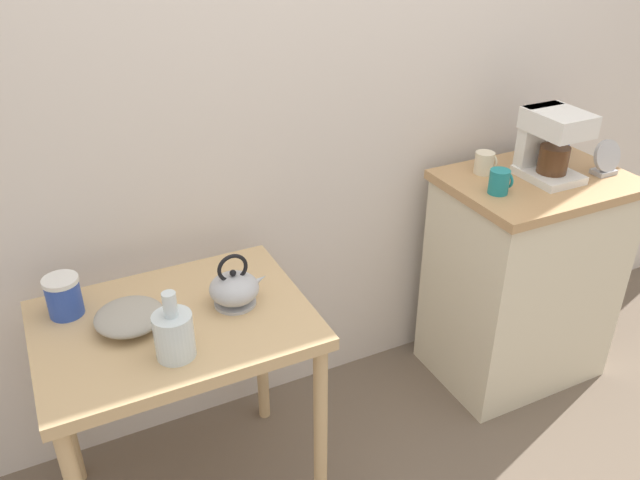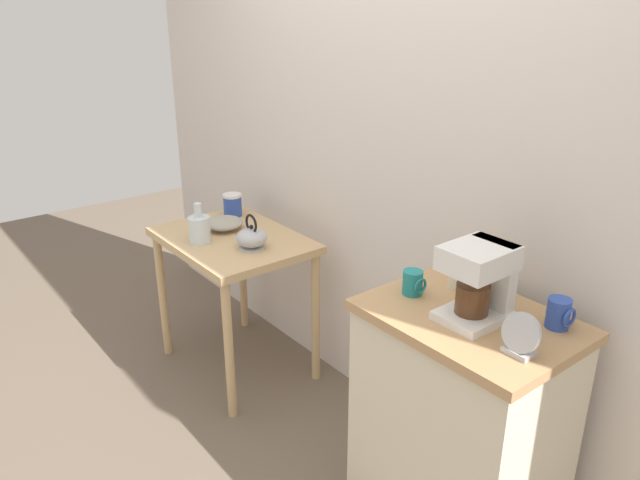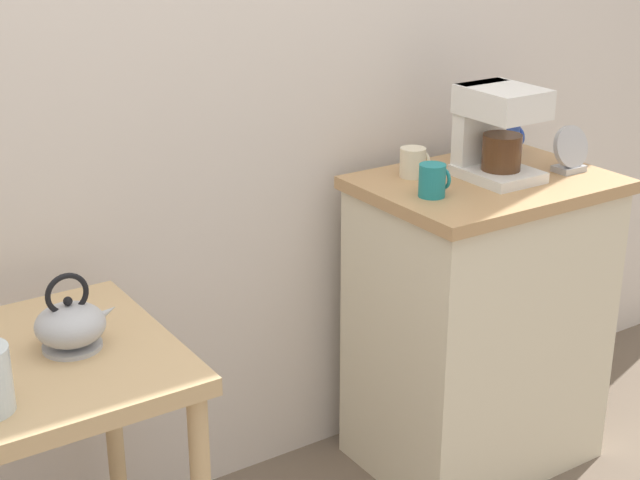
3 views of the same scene
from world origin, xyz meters
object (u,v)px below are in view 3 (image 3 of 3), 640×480
teakettle (71,324)px  mug_dark_teal (433,180)px  mug_blue (508,138)px  mug_small_cream (413,162)px  coffee_maker (495,128)px  table_clock (570,152)px

teakettle → mug_dark_teal: mug_dark_teal is taller
mug_blue → mug_dark_teal: bearing=-157.0°
teakettle → mug_small_cream: (1.08, 0.21, 0.13)m
coffee_maker → mug_blue: (0.20, 0.15, -0.09)m
teakettle → mug_dark_teal: size_ratio=2.08×
coffee_maker → mug_blue: coffee_maker is taller
mug_small_cream → table_clock: table_clock is taller
mug_dark_teal → mug_blue: size_ratio=0.89×
table_clock → mug_blue: bearing=94.6°
teakettle → table_clock: size_ratio=1.37×
coffee_maker → mug_blue: bearing=36.9°
coffee_maker → mug_dark_teal: (-0.25, -0.04, -0.10)m
teakettle → table_clock: table_clock is taller
table_clock → mug_dark_teal: bearing=174.9°
mug_blue → table_clock: (0.02, -0.23, 0.01)m
teakettle → mug_blue: size_ratio=1.84×
table_clock → mug_small_cream: bearing=152.6°
mug_small_cream → coffee_maker: bearing=-34.7°
teakettle → coffee_maker: coffee_maker is taller
mug_small_cream → mug_dark_teal: bearing=-112.1°
teakettle → mug_small_cream: mug_small_cream is taller
teakettle → mug_blue: bearing=8.9°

